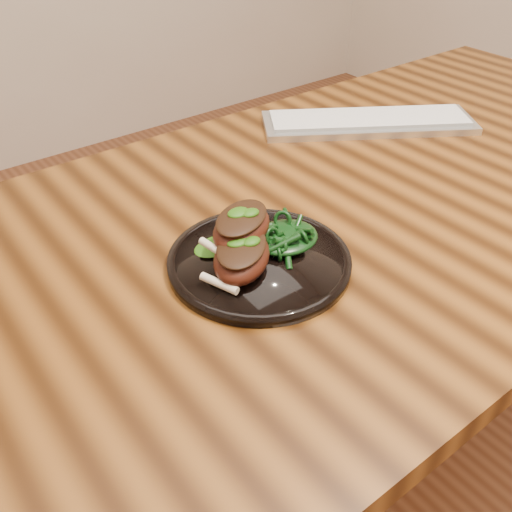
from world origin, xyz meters
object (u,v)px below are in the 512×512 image
Objects in this scene: lamb_chop_front at (241,255)px; greens_heap at (285,233)px; plate at (259,261)px; desk at (369,225)px; keyboard at (368,122)px.

lamb_chop_front is 0.09m from greens_heap.
lamb_chop_front reaches higher than greens_heap.
greens_heap is at bearing 5.19° from plate.
plate reaches higher than desk.
greens_heap reaches higher than keyboard.
greens_heap is at bearing -150.64° from keyboard.
greens_heap reaches higher than desk.
lamb_chop_front is at bearing -168.11° from desk.
keyboard reaches higher than plate.
keyboard is at bearing 46.24° from desk.
desk is 3.71× the size of keyboard.
greens_heap reaches higher than plate.
greens_heap is at bearing -167.13° from desk.
keyboard is at bearing 29.36° from greens_heap.
plate is 0.52m from keyboard.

